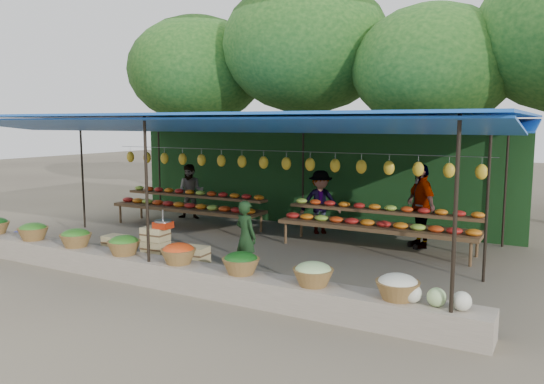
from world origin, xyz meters
The scene contains 16 objects.
ground centered at (0.00, 0.00, 0.00)m, with size 60.00×60.00×0.00m, color brown.
stone_curb centered at (0.00, -2.75, 0.20)m, with size 10.60×0.55×0.40m, color gray.
stall_canopy centered at (0.00, 0.06, 2.68)m, with size 10.80×6.60×2.82m.
produce_baskets centered at (-0.10, -2.75, 0.56)m, with size 8.98×0.58×0.34m.
netting_backdrop centered at (0.00, 3.15, 1.25)m, with size 10.60×0.06×2.50m, color #18441D.
tree_row centered at (0.50, 6.09, 4.70)m, with size 16.51×5.50×7.12m.
fruit_table_left centered at (-2.49, 1.35, 0.61)m, with size 4.21×0.95×0.93m.
fruit_table_right centered at (2.51, 1.35, 0.61)m, with size 4.21×0.95×0.93m.
crate_counter centered at (-0.63, -2.05, 0.31)m, with size 2.37×0.37×0.77m.
weighing_scale centered at (-0.41, -2.05, 0.85)m, with size 0.32×0.32×0.34m.
vendor_seated centered at (0.98, -1.46, 0.65)m, with size 0.47×0.31×1.30m, color #183417.
customer_left centered at (-3.17, 2.32, 0.76)m, with size 0.74×0.58×1.52m, color slate.
customer_mid centered at (0.78, 2.26, 0.77)m, with size 0.99×0.57×1.53m, color slate.
customer_right centered at (3.23, 1.98, 0.90)m, with size 1.06×0.44×1.81m, color slate.
blue_crate_front centered at (-3.19, -2.41, 0.15)m, with size 0.48×0.35×0.29m, color navy.
blue_crate_back centered at (-4.46, -2.07, 0.14)m, with size 0.46×0.33×0.28m, color navy.
Camera 1 is at (5.91, -9.33, 2.68)m, focal length 35.00 mm.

